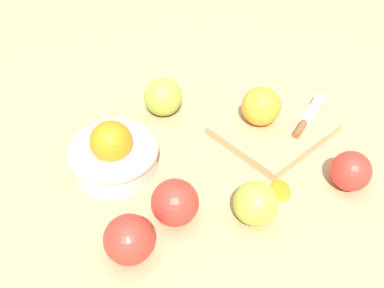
# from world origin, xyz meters

# --- Properties ---
(ground_plane) EXTENTS (2.40, 2.40, 0.00)m
(ground_plane) POSITION_xyz_m (0.00, 0.00, 0.00)
(ground_plane) COLOR tan
(bowl) EXTENTS (0.16, 0.16, 0.10)m
(bowl) POSITION_xyz_m (-0.16, 0.07, 0.04)
(bowl) COLOR beige
(bowl) RESTS_ON ground_plane
(cutting_board) EXTENTS (0.23, 0.21, 0.02)m
(cutting_board) POSITION_xyz_m (0.14, -0.01, 0.01)
(cutting_board) COLOR tan
(cutting_board) RESTS_ON ground_plane
(orange_on_board) EXTENTS (0.08, 0.08, 0.08)m
(orange_on_board) POSITION_xyz_m (0.13, 0.02, 0.06)
(orange_on_board) COLOR orange
(orange_on_board) RESTS_ON cutting_board
(knife) EXTENTS (0.15, 0.09, 0.01)m
(knife) POSITION_xyz_m (0.20, -0.03, 0.02)
(knife) COLOR silver
(knife) RESTS_ON cutting_board
(apple_back_center) EXTENTS (0.08, 0.08, 0.08)m
(apple_back_center) POSITION_xyz_m (-0.01, 0.16, 0.04)
(apple_back_center) COLOR #8EB738
(apple_back_center) RESTS_ON ground_plane
(apple_front_right) EXTENTS (0.07, 0.07, 0.07)m
(apple_front_right) POSITION_xyz_m (0.16, -0.18, 0.03)
(apple_front_right) COLOR red
(apple_front_right) RESTS_ON ground_plane
(apple_front_left) EXTENTS (0.08, 0.08, 0.08)m
(apple_front_left) POSITION_xyz_m (-0.13, -0.09, 0.04)
(apple_front_left) COLOR red
(apple_front_left) RESTS_ON ground_plane
(apple_front_center) EXTENTS (0.07, 0.07, 0.07)m
(apple_front_center) POSITION_xyz_m (-0.02, -0.15, 0.04)
(apple_front_center) COLOR #8EB738
(apple_front_center) RESTS_ON ground_plane
(apple_front_left_2) EXTENTS (0.08, 0.08, 0.08)m
(apple_front_left_2) POSITION_xyz_m (-0.22, -0.11, 0.04)
(apple_front_left_2) COLOR red
(apple_front_left_2) RESTS_ON ground_plane
(citrus_peel) EXTENTS (0.06, 0.06, 0.01)m
(citrus_peel) POSITION_xyz_m (0.06, -0.13, 0.00)
(citrus_peel) COLOR orange
(citrus_peel) RESTS_ON ground_plane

